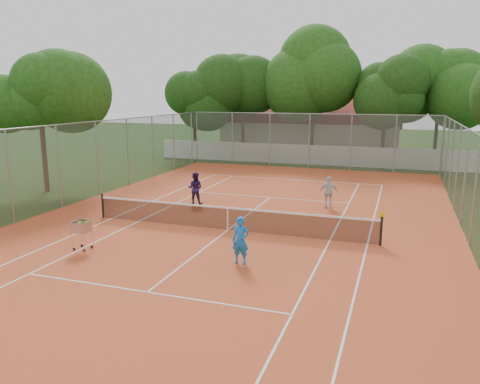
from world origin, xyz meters
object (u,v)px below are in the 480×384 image
(player_near, at_px, (241,240))
(ball_hopper, at_px, (82,234))
(clubhouse, at_px, (312,127))
(player_far_right, at_px, (329,192))
(tennis_net, at_px, (228,218))
(player_far_left, at_px, (195,188))

(player_near, xyz_separation_m, ball_hopper, (-5.72, -0.55, -0.21))
(clubhouse, bearing_deg, player_far_right, -77.55)
(tennis_net, relative_size, player_near, 7.62)
(tennis_net, relative_size, clubhouse, 0.72)
(ball_hopper, bearing_deg, tennis_net, 64.10)
(ball_hopper, bearing_deg, clubhouse, 106.06)
(tennis_net, relative_size, player_far_left, 7.47)
(tennis_net, bearing_deg, ball_hopper, -135.45)
(tennis_net, height_order, player_far_left, player_far_left)
(tennis_net, xyz_separation_m, clubhouse, (-2.00, 29.00, 1.69))
(tennis_net, distance_m, ball_hopper, 5.63)
(player_far_left, distance_m, ball_hopper, 7.79)
(tennis_net, height_order, ball_hopper, ball_hopper)
(player_far_left, bearing_deg, ball_hopper, 76.09)
(ball_hopper, bearing_deg, player_far_right, 70.62)
(player_far_right, bearing_deg, clubhouse, -79.03)
(tennis_net, height_order, player_near, player_near)
(player_far_left, relative_size, player_far_right, 1.02)
(player_near, bearing_deg, player_far_left, 124.65)
(player_near, relative_size, player_far_left, 0.98)
(tennis_net, height_order, player_far_right, player_far_right)
(tennis_net, bearing_deg, clubhouse, 93.95)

